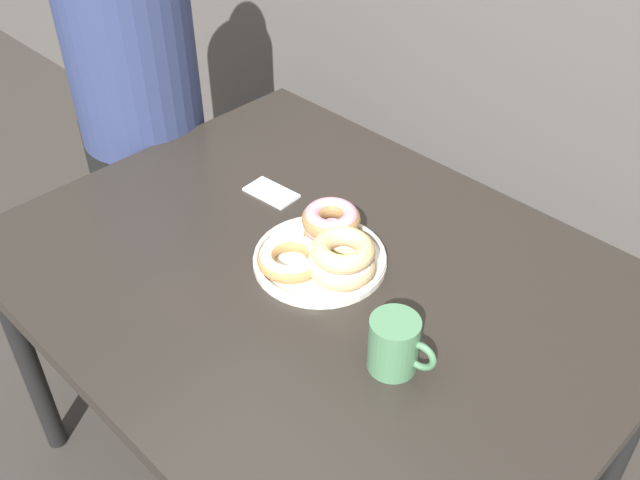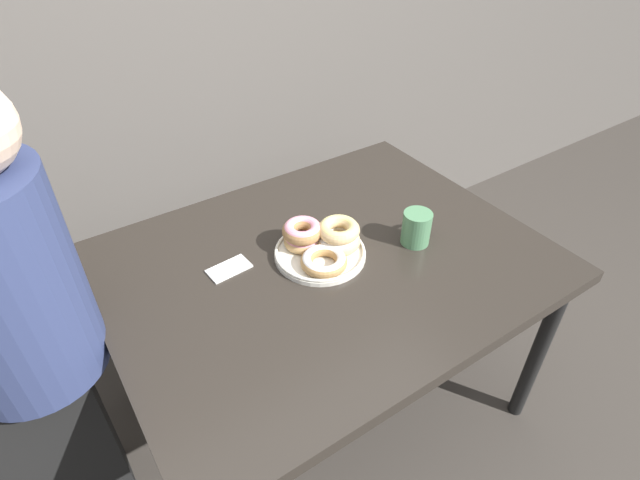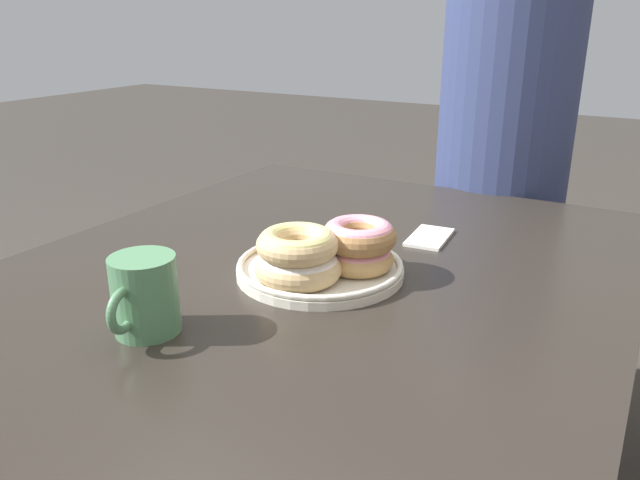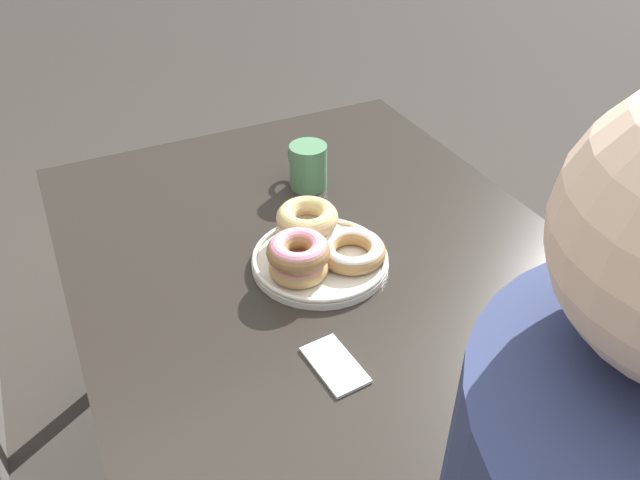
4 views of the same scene
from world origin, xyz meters
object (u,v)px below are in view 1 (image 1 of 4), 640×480
(donut_plate, at_px, (325,249))
(coffee_mug, at_px, (395,344))
(person_figure, at_px, (138,106))
(napkin, at_px, (271,193))
(dining_table, at_px, (316,292))

(donut_plate, xyz_separation_m, coffee_mug, (0.27, -0.11, 0.01))
(person_figure, relative_size, napkin, 10.81)
(donut_plate, bearing_deg, napkin, 161.07)
(dining_table, relative_size, person_figure, 0.92)
(dining_table, relative_size, napkin, 9.96)
(napkin, bearing_deg, person_figure, 179.93)
(donut_plate, xyz_separation_m, person_figure, (-0.80, 0.09, -0.02))
(donut_plate, height_order, person_figure, person_figure)
(dining_table, bearing_deg, person_figure, 171.75)
(person_figure, xyz_separation_m, napkin, (0.54, -0.00, -0.02))
(coffee_mug, bearing_deg, person_figure, 169.42)
(donut_plate, distance_m, coffee_mug, 0.29)
(donut_plate, relative_size, napkin, 2.21)
(coffee_mug, xyz_separation_m, napkin, (-0.53, 0.20, -0.05))
(coffee_mug, height_order, napkin, coffee_mug)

